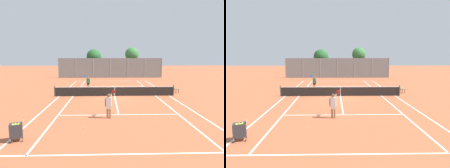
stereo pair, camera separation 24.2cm
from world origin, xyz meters
TOP-DOWN VIEW (x-y plane):
  - ground_plane at (0.00, 0.00)m, footprint 120.00×120.00m
  - court_line_markings at (0.00, 0.00)m, footprint 11.10×23.90m
  - tennis_net at (0.00, 0.00)m, footprint 12.00×0.10m
  - ball_cart at (-5.12, -10.45)m, footprint 0.74×0.65m
  - player_near_side at (-0.68, -7.09)m, footprint 0.74×0.72m
  - player_far_left at (-2.94, 3.71)m, footprint 0.80×0.71m
  - loose_tennis_ball_0 at (1.80, -0.86)m, footprint 0.07×0.07m
  - loose_tennis_ball_1 at (3.24, 4.26)m, footprint 0.07×0.07m
  - loose_tennis_ball_2 at (3.21, 6.59)m, footprint 0.07×0.07m
  - loose_tennis_ball_3 at (1.21, 2.41)m, footprint 0.07×0.07m
  - loose_tennis_ball_4 at (-2.12, -8.87)m, footprint 0.07×0.07m
  - loose_tennis_ball_5 at (-0.25, 2.01)m, footprint 0.07×0.07m
  - courtside_bench at (6.80, 1.91)m, footprint 0.36×1.50m
  - back_fence at (-0.00, 16.56)m, footprint 18.86×0.08m
  - tree_behind_left at (-2.95, 18.52)m, footprint 2.88×2.78m
  - tree_behind_right at (4.10, 18.75)m, footprint 2.62×2.62m

SIDE VIEW (x-z plane):
  - ground_plane at x=0.00m, z-range 0.00..0.00m
  - court_line_markings at x=0.00m, z-range 0.00..0.01m
  - loose_tennis_ball_0 at x=1.80m, z-range 0.00..0.07m
  - loose_tennis_ball_1 at x=3.24m, z-range 0.00..0.07m
  - loose_tennis_ball_2 at x=3.21m, z-range 0.00..0.07m
  - loose_tennis_ball_3 at x=1.21m, z-range 0.00..0.07m
  - loose_tennis_ball_4 at x=-2.12m, z-range 0.00..0.07m
  - loose_tennis_ball_5 at x=-0.25m, z-range 0.00..0.07m
  - courtside_bench at x=6.80m, z-range 0.18..0.64m
  - tennis_net at x=0.00m, z-range -0.03..1.04m
  - ball_cart at x=-5.12m, z-range 0.05..1.02m
  - player_near_side at x=-0.68m, z-range 0.04..1.81m
  - player_far_left at x=-2.94m, z-range 0.04..1.81m
  - back_fence at x=0.00m, z-range 0.00..3.57m
  - tree_behind_left at x=-2.95m, z-range 1.10..6.30m
  - tree_behind_right at x=4.10m, z-range 1.38..6.92m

